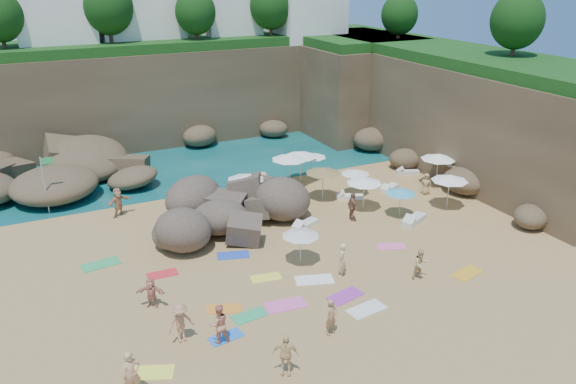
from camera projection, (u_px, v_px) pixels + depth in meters
name	position (u px, v px, depth m)	size (l,w,h in m)	color
ground	(279.00, 249.00, 31.18)	(120.00, 120.00, 0.00)	tan
seawater	(152.00, 124.00, 56.21)	(120.00, 120.00, 0.00)	#0C4751
cliff_back	(183.00, 91.00, 51.36)	(44.00, 8.00, 8.00)	brown
cliff_right	(454.00, 112.00, 44.07)	(8.00, 30.00, 8.00)	brown
cliff_corner	(352.00, 87.00, 53.28)	(10.00, 12.00, 8.00)	brown
rock_promontory	(45.00, 187.00, 40.07)	(12.00, 7.00, 2.00)	brown
clifftop_buildings	(186.00, 8.00, 49.72)	(28.48, 9.48, 7.00)	white
clifftop_trees	(229.00, 11.00, 45.21)	(35.60, 23.82, 4.40)	#11380F
rock_outcrop	(230.00, 227.00, 33.88)	(7.54, 5.66, 3.02)	brown
flag_pole	(45.00, 177.00, 34.93)	(0.73, 0.08, 3.77)	silver
parasol_0	(289.00, 157.00, 39.30)	(2.56, 2.56, 2.42)	silver
parasol_1	(355.00, 172.00, 37.96)	(1.96, 1.96, 1.85)	silver
parasol_2	(312.00, 155.00, 41.03)	(2.07, 2.07, 1.96)	silver
parasol_3	(301.00, 154.00, 40.17)	(2.46, 2.46, 2.33)	silver
parasol_4	(439.00, 157.00, 39.50)	(2.50, 2.50, 2.37)	silver
parasol_5	(246.00, 177.00, 35.87)	(2.43, 2.43, 2.30)	silver
parasol_6	(323.00, 170.00, 37.13)	(2.38, 2.38, 2.25)	silver
parasol_7	(364.00, 181.00, 35.58)	(2.29, 2.29, 2.17)	silver
parasol_8	(459.00, 163.00, 39.70)	(1.96, 1.96, 1.85)	silver
parasol_9	(301.00, 233.00, 29.11)	(2.00, 2.00, 1.90)	silver
parasol_10	(401.00, 191.00, 34.67)	(1.96, 1.96, 1.85)	silver
parasol_11	(450.00, 178.00, 35.81)	(2.37, 2.37, 2.24)	silver
lounger_0	(257.00, 212.00, 35.64)	(1.60, 0.53, 0.25)	white
lounger_1	(350.00, 197.00, 37.94)	(1.79, 0.60, 0.28)	white
lounger_2	(390.00, 188.00, 39.49)	(1.67, 0.56, 0.26)	silver
lounger_3	(305.00, 225.00, 33.80)	(1.88, 0.63, 0.29)	silver
lounger_4	(408.00, 172.00, 42.53)	(1.68, 0.56, 0.26)	silver
lounger_5	(414.00, 220.00, 34.45)	(2.05, 0.68, 0.32)	silver
towel_0	(226.00, 337.00, 23.75)	(1.47, 0.74, 0.03)	blue
towel_1	(285.00, 305.00, 26.01)	(1.93, 0.97, 0.03)	#E85AAF
towel_2	(224.00, 309.00, 25.72)	(1.59, 0.80, 0.03)	orange
towel_3	(250.00, 316.00, 25.21)	(1.61, 0.80, 0.03)	#2EA160
towel_4	(151.00, 373.00, 21.67)	(1.73, 0.86, 0.03)	#FAFF43
towel_5	(314.00, 280.00, 28.10)	(1.90, 0.95, 0.03)	white
towel_6	(345.00, 296.00, 26.71)	(1.80, 0.90, 0.03)	purple
towel_7	(162.00, 274.00, 28.62)	(1.54, 0.77, 0.03)	red
towel_8	(233.00, 255.00, 30.51)	(1.75, 0.87, 0.03)	blue
towel_9	(391.00, 246.00, 31.49)	(1.59, 0.80, 0.03)	pink
towel_10	(467.00, 273.00, 28.71)	(1.77, 0.88, 0.03)	gold
towel_11	(101.00, 264.00, 29.56)	(1.93, 0.97, 0.03)	#2D9E58
towel_12	(266.00, 278.00, 28.30)	(1.52, 0.76, 0.03)	#FEED42
towel_13	(367.00, 309.00, 25.69)	(1.82, 0.91, 0.03)	silver
person_stand_0	(131.00, 375.00, 20.18)	(0.69, 0.46, 1.91)	tan
person_stand_1	(219.00, 324.00, 23.16)	(0.86, 0.67, 1.77)	tan
person_stand_2	(264.00, 182.00, 38.65)	(1.01, 0.42, 1.57)	tan
person_stand_3	(353.00, 207.00, 34.40)	(1.07, 0.45, 1.83)	#895944
person_stand_4	(426.00, 184.00, 38.49)	(0.73, 0.40, 1.50)	tan
person_stand_5	(118.00, 202.00, 35.05)	(1.73, 0.50, 1.86)	tan
person_stand_6	(342.00, 260.00, 28.17)	(0.66, 0.43, 1.81)	#F0C588
person_lie_0	(182.00, 336.00, 23.44)	(1.13, 1.75, 0.47)	#B4785A
person_lie_1	(285.00, 369.00, 21.56)	(1.02, 1.74, 0.43)	#F1CA89
person_lie_3	(152.00, 303.00, 25.86)	(1.33, 1.44, 0.38)	tan
person_lie_4	(331.00, 330.00, 23.92)	(0.60, 1.65, 0.39)	#A57352
person_lie_5	(420.00, 273.00, 28.15)	(0.76, 1.57, 0.59)	tan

